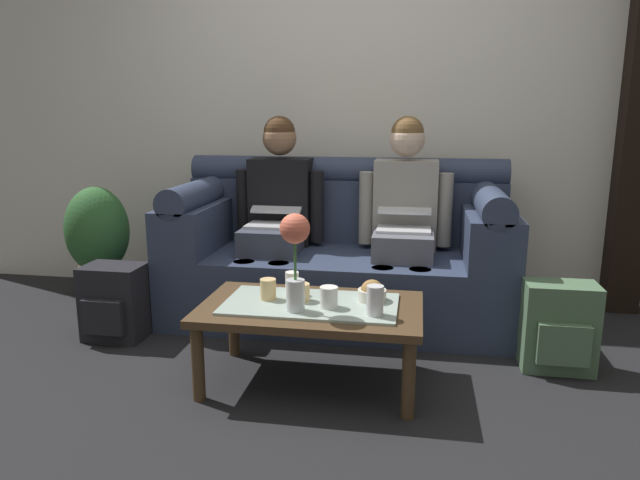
{
  "coord_description": "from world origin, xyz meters",
  "views": [
    {
      "loc": [
        0.47,
        -2.24,
        1.24
      ],
      "look_at": [
        -0.05,
        0.77,
        0.56
      ],
      "focal_mm": 32.31,
      "sensor_mm": 36.0,
      "label": 1
    }
  ],
  "objects": [
    {
      "name": "flower_vase",
      "position": [
        -0.05,
        0.1,
        0.67
      ],
      "size": [
        0.13,
        0.13,
        0.43
      ],
      "color": "silver",
      "rests_on": "coffee_table"
    },
    {
      "name": "person_right",
      "position": [
        0.39,
        1.17,
        0.66
      ],
      "size": [
        0.56,
        0.67,
        1.22
      ],
      "color": "#595B66",
      "rests_on": "ground_plane"
    },
    {
      "name": "cup_near_left",
      "position": [
        0.3,
        0.1,
        0.46
      ],
      "size": [
        0.07,
        0.07,
        0.13
      ],
      "primitive_type": "cylinder",
      "color": "silver",
      "rests_on": "coffee_table"
    },
    {
      "name": "back_wall_patterned",
      "position": [
        0.0,
        1.7,
        1.45
      ],
      "size": [
        6.0,
        0.12,
        2.9
      ],
      "primitive_type": "cube",
      "color": "silver",
      "rests_on": "ground_plane"
    },
    {
      "name": "coffee_table",
      "position": [
        0.0,
        0.21,
        0.34
      ],
      "size": [
        1.01,
        0.6,
        0.39
      ],
      "color": "#47331E",
      "rests_on": "ground_plane"
    },
    {
      "name": "person_left",
      "position": [
        -0.39,
        1.17,
        0.66
      ],
      "size": [
        0.56,
        0.67,
        1.22
      ],
      "color": "#383D4C",
      "rests_on": "ground_plane"
    },
    {
      "name": "cup_near_right",
      "position": [
        -0.2,
        0.23,
        0.44
      ],
      "size": [
        0.07,
        0.07,
        0.1
      ],
      "primitive_type": "cylinder",
      "color": "#DBB77A",
      "rests_on": "coffee_table"
    },
    {
      "name": "ground_plane",
      "position": [
        0.0,
        0.0,
        0.0
      ],
      "size": [
        14.0,
        14.0,
        0.0
      ],
      "primitive_type": "plane",
      "color": "black"
    },
    {
      "name": "potted_plant",
      "position": [
        -1.57,
        1.1,
        0.43
      ],
      "size": [
        0.4,
        0.4,
        0.78
      ],
      "color": "brown",
      "rests_on": "ground_plane"
    },
    {
      "name": "backpack_right",
      "position": [
        1.16,
        0.56,
        0.22
      ],
      "size": [
        0.34,
        0.25,
        0.44
      ],
      "color": "#4C6B4C",
      "rests_on": "ground_plane"
    },
    {
      "name": "cup_far_left",
      "position": [
        0.09,
        0.17,
        0.44
      ],
      "size": [
        0.08,
        0.08,
        0.09
      ],
      "primitive_type": "cylinder",
      "color": "white",
      "rests_on": "coffee_table"
    },
    {
      "name": "cup_far_center",
      "position": [
        -0.05,
        0.24,
        0.43
      ],
      "size": [
        0.08,
        0.08,
        0.08
      ],
      "primitive_type": "cylinder",
      "color": "#DBB77A",
      "rests_on": "coffee_table"
    },
    {
      "name": "backpack_left",
      "position": [
        -1.18,
        0.57,
        0.21
      ],
      "size": [
        0.33,
        0.28,
        0.42
      ],
      "color": "black",
      "rests_on": "ground_plane"
    },
    {
      "name": "cup_far_right",
      "position": [
        -0.11,
        0.33,
        0.45
      ],
      "size": [
        0.06,
        0.06,
        0.11
      ],
      "primitive_type": "cylinder",
      "color": "white",
      "rests_on": "coffee_table"
    },
    {
      "name": "snack_bowl",
      "position": [
        0.27,
        0.29,
        0.43
      ],
      "size": [
        0.13,
        0.13,
        0.11
      ],
      "color": "silver",
      "rests_on": "coffee_table"
    },
    {
      "name": "couch",
      "position": [
        0.0,
        1.17,
        0.37
      ],
      "size": [
        2.02,
        0.88,
        0.96
      ],
      "color": "#2D3851",
      "rests_on": "ground_plane"
    }
  ]
}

